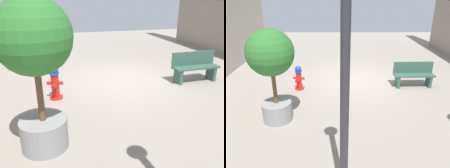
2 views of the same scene
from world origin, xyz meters
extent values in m
plane|color=gray|center=(0.00, 0.00, 0.00)|extent=(23.40, 23.40, 0.00)
cylinder|color=red|center=(2.22, 0.92, 0.03)|extent=(0.34, 0.34, 0.05)
cylinder|color=red|center=(2.22, 0.92, 0.37)|extent=(0.20, 0.20, 0.63)
cylinder|color=blue|center=(2.22, 0.92, 0.71)|extent=(0.25, 0.25, 0.06)
sphere|color=blue|center=(2.22, 0.92, 0.80)|extent=(0.23, 0.23, 0.23)
cylinder|color=red|center=(2.08, 0.95, 0.44)|extent=(0.15, 0.12, 0.09)
cylinder|color=red|center=(2.36, 0.88, 0.44)|extent=(0.15, 0.12, 0.09)
cylinder|color=red|center=(2.26, 1.07, 0.40)|extent=(0.15, 0.16, 0.12)
cube|color=#33594C|center=(-2.78, 0.73, 0.23)|extent=(0.11, 0.40, 0.45)
cube|color=#33594C|center=(-1.56, 0.75, 0.23)|extent=(0.11, 0.40, 0.45)
cube|color=#33594C|center=(-2.17, 0.74, 0.48)|extent=(1.54, 0.47, 0.06)
cube|color=#33594C|center=(-2.17, 0.55, 0.73)|extent=(1.53, 0.09, 0.44)
cylinder|color=gray|center=(2.51, 3.07, 0.27)|extent=(0.83, 0.83, 0.55)
cylinder|color=brown|center=(2.51, 3.07, 1.08)|extent=(0.11, 0.11, 1.07)
sphere|color=#2D722D|center=(2.51, 3.07, 1.99)|extent=(1.24, 1.24, 1.24)
camera|label=1|loc=(2.29, 6.81, 2.53)|focal=36.90mm
camera|label=2|loc=(0.82, 8.54, 3.43)|focal=35.02mm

